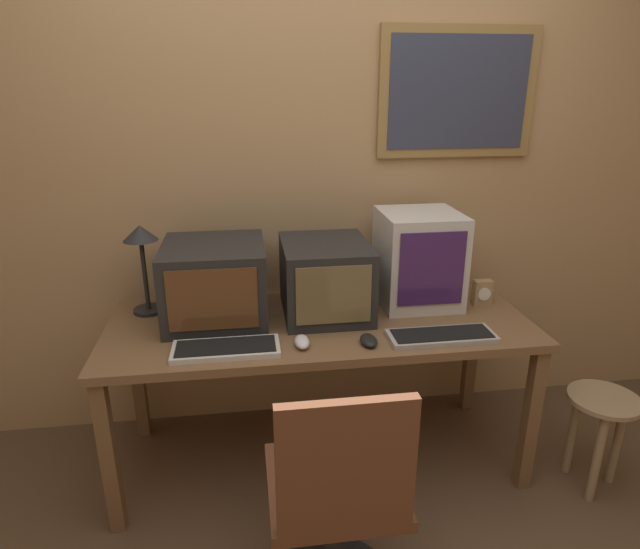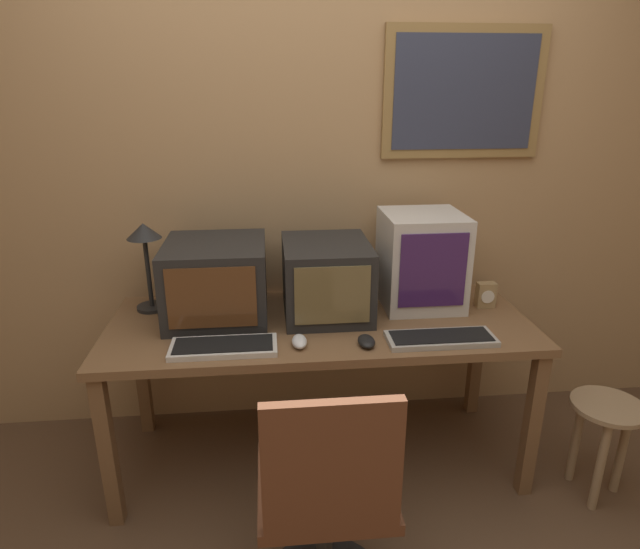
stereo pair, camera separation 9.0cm
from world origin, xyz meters
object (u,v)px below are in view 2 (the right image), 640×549
(monitor_right, at_px, (421,260))
(mouse_near_keyboard, at_px, (299,341))
(keyboard_side, at_px, (441,338))
(keyboard_main, at_px, (224,347))
(office_chair, at_px, (326,514))
(side_stool, at_px, (604,429))
(desk_clock, at_px, (486,295))
(monitor_left, at_px, (216,280))
(mouse_far_corner, at_px, (366,341))
(desk_lamp, at_px, (145,246))
(monitor_center, at_px, (326,278))

(monitor_right, distance_m, mouse_near_keyboard, 0.72)
(monitor_right, relative_size, keyboard_side, 0.99)
(keyboard_main, distance_m, office_chair, 0.72)
(monitor_right, xyz_separation_m, side_stool, (0.68, -0.50, -0.60))
(keyboard_main, distance_m, side_stool, 1.60)
(desk_clock, height_order, side_stool, desk_clock)
(monitor_left, relative_size, monitor_right, 1.06)
(office_chair, relative_size, side_stool, 2.03)
(mouse_near_keyboard, bearing_deg, mouse_far_corner, -4.11)
(desk_lamp, height_order, office_chair, desk_lamp)
(keyboard_main, relative_size, side_stool, 0.92)
(mouse_near_keyboard, relative_size, mouse_far_corner, 0.99)
(mouse_far_corner, height_order, side_stool, mouse_far_corner)
(keyboard_side, height_order, mouse_far_corner, mouse_far_corner)
(desk_lamp, xyz_separation_m, office_chair, (0.69, -0.98, -0.61))
(monitor_left, bearing_deg, keyboard_main, -82.36)
(monitor_left, xyz_separation_m, desk_clock, (1.21, -0.03, -0.11))
(mouse_near_keyboard, xyz_separation_m, desk_lamp, (-0.64, 0.43, 0.28))
(monitor_right, bearing_deg, keyboard_main, -156.43)
(keyboard_side, bearing_deg, monitor_left, 158.94)
(keyboard_side, relative_size, mouse_far_corner, 3.95)
(side_stool, bearing_deg, monitor_left, 164.17)
(monitor_left, relative_size, desk_clock, 3.90)
(desk_lamp, bearing_deg, mouse_near_keyboard, -34.03)
(keyboard_side, bearing_deg, keyboard_main, 179.10)
(mouse_far_corner, distance_m, side_stool, 1.08)
(monitor_left, distance_m, monitor_center, 0.48)
(side_stool, bearing_deg, monitor_right, 143.50)
(monitor_center, distance_m, desk_lamp, 0.80)
(monitor_center, bearing_deg, mouse_near_keyboard, -113.76)
(monitor_left, bearing_deg, desk_clock, -1.19)
(keyboard_side, height_order, mouse_near_keyboard, mouse_near_keyboard)
(monitor_left, height_order, monitor_right, monitor_right)
(mouse_far_corner, bearing_deg, keyboard_side, 0.61)
(keyboard_side, relative_size, side_stool, 0.97)
(mouse_near_keyboard, height_order, desk_lamp, desk_lamp)
(desk_lamp, bearing_deg, side_stool, -16.31)
(monitor_center, distance_m, mouse_near_keyboard, 0.38)
(mouse_far_corner, bearing_deg, mouse_near_keyboard, 175.89)
(office_chair, bearing_deg, keyboard_main, 121.81)
(monitor_left, distance_m, monitor_right, 0.92)
(mouse_near_keyboard, bearing_deg, side_stool, -5.52)
(monitor_center, bearing_deg, keyboard_main, -143.26)
(mouse_far_corner, relative_size, desk_clock, 0.94)
(monitor_left, xyz_separation_m, keyboard_main, (0.04, -0.33, -0.15))
(monitor_center, relative_size, mouse_far_corner, 4.10)
(desk_lamp, height_order, side_stool, desk_lamp)
(office_chair, xyz_separation_m, side_stool, (1.21, 0.42, -0.07))
(mouse_near_keyboard, bearing_deg, keyboard_side, -1.59)
(monitor_right, distance_m, office_chair, 1.19)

